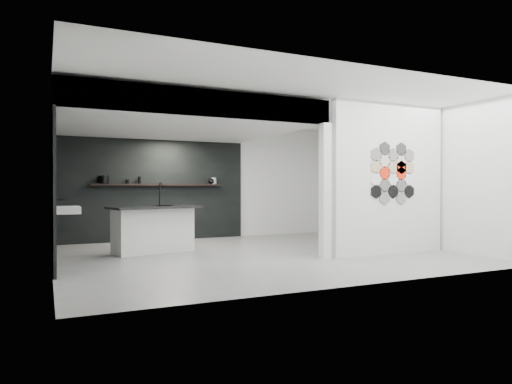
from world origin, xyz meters
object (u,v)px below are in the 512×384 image
object	(u,v)px
wall_basin	(68,210)
glass_vase	(214,181)
partition_panel	(389,179)
utensil_cup	(127,182)
kettle	(211,181)
bottle_dark	(140,180)
kitchen_island	(154,229)
stockpot	(104,180)
glass_bowl	(214,182)

from	to	relation	value
wall_basin	glass_vase	bearing A→B (deg)	31.35
partition_panel	utensil_cup	size ratio (longest dim) A/B	29.08
wall_basin	partition_panel	bearing A→B (deg)	-18.23
kettle	bottle_dark	bearing A→B (deg)	164.66
kettle	glass_vase	bearing A→B (deg)	-15.34
kitchen_island	stockpot	distance (m)	2.20
kitchen_island	glass_vase	xyz separation A→B (m)	(1.87, 1.86, 0.95)
partition_panel	kettle	bearing A→B (deg)	118.94
stockpot	bottle_dark	distance (m)	0.78
stockpot	utensil_cup	size ratio (longest dim) A/B	2.25
bottle_dark	utensil_cup	bearing A→B (deg)	180.00
glass_bowl	bottle_dark	distance (m)	1.79
stockpot	glass_bowl	xyz separation A→B (m)	(2.57, 0.00, -0.04)
partition_panel	kitchen_island	bearing A→B (deg)	153.04
bottle_dark	utensil_cup	world-z (taller)	bottle_dark
kitchen_island	glass_bowl	distance (m)	2.79
glass_vase	kettle	bearing A→B (deg)	180.00
partition_panel	bottle_dark	world-z (taller)	partition_panel
glass_bowl	utensil_cup	bearing A→B (deg)	180.00
glass_vase	utensil_cup	world-z (taller)	glass_vase
wall_basin	kettle	size ratio (longest dim) A/B	3.79
bottle_dark	kitchen_island	bearing A→B (deg)	-92.46
glass_bowl	glass_vase	bearing A→B (deg)	0.00
stockpot	utensil_cup	world-z (taller)	stockpot
stockpot	glass_bowl	distance (m)	2.57
wall_basin	kettle	distance (m)	3.95
wall_basin	stockpot	distance (m)	2.29
kettle	glass_vase	world-z (taller)	glass_vase
kitchen_island	glass_bowl	world-z (taller)	glass_bowl
kitchen_island	bottle_dark	bearing A→B (deg)	74.73
partition_panel	bottle_dark	size ratio (longest dim) A/B	16.83
stockpot	kettle	xyz separation A→B (m)	(2.50, 0.00, -0.02)
partition_panel	kitchen_island	world-z (taller)	partition_panel
kettle	partition_panel	bearing A→B (deg)	-76.40
glass_vase	glass_bowl	bearing A→B (deg)	0.00
glass_bowl	partition_panel	bearing A→B (deg)	-61.77
wall_basin	glass_bowl	bearing A→B (deg)	31.35
wall_basin	bottle_dark	distance (m)	2.67
wall_basin	utensil_cup	xyz separation A→B (m)	(1.33, 2.07, 0.52)
stockpot	glass_vase	bearing A→B (deg)	0.00
partition_panel	kitchen_island	xyz separation A→B (m)	(-3.94, 2.01, -0.95)
kitchen_island	glass_vase	distance (m)	2.80
glass_bowl	kettle	bearing A→B (deg)	180.00
bottle_dark	partition_panel	bearing A→B (deg)	-45.00
stockpot	kettle	bearing A→B (deg)	0.00
partition_panel	kettle	xyz separation A→B (m)	(-2.14, 3.87, -0.01)
bottle_dark	utensil_cup	distance (m)	0.27
glass_vase	bottle_dark	distance (m)	1.79
kettle	glass_bowl	size ratio (longest dim) A/B	1.23
stockpot	bottle_dark	world-z (taller)	stockpot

